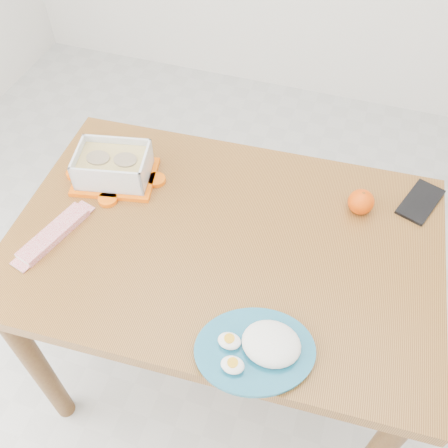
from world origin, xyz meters
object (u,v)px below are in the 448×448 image
(food_container, at_px, (113,166))
(orange_fruit, at_px, (361,202))
(rice_plate, at_px, (260,347))
(dining_table, at_px, (224,264))
(smartphone, at_px, (420,202))

(food_container, relative_size, orange_fruit, 3.69)
(food_container, height_order, rice_plate, food_container)
(dining_table, xyz_separation_m, smartphone, (0.47, 0.28, 0.12))
(dining_table, height_order, orange_fruit, orange_fruit)
(food_container, bearing_deg, orange_fruit, -4.06)
(food_container, distance_m, orange_fruit, 0.68)
(rice_plate, height_order, smartphone, rice_plate)
(orange_fruit, bearing_deg, rice_plate, -106.78)
(orange_fruit, xyz_separation_m, rice_plate, (-0.14, -0.48, -0.01))
(rice_plate, distance_m, smartphone, 0.63)
(rice_plate, xyz_separation_m, smartphone, (0.30, 0.56, -0.02))
(dining_table, height_order, food_container, food_container)
(rice_plate, bearing_deg, smartphone, 42.19)
(dining_table, xyz_separation_m, rice_plate, (0.17, -0.27, 0.13))
(rice_plate, bearing_deg, dining_table, 102.49)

